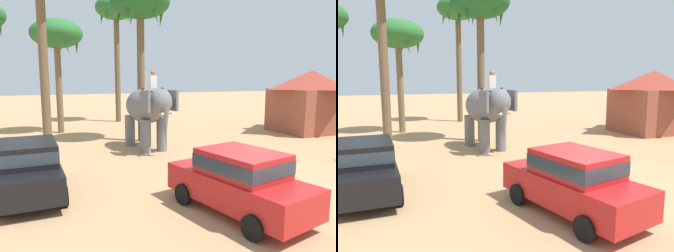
{
  "view_description": "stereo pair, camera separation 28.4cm",
  "coord_description": "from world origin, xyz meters",
  "views": [
    {
      "loc": [
        -5.79,
        -7.87,
        3.62
      ],
      "look_at": [
        -1.05,
        4.5,
        1.6
      ],
      "focal_mm": 35.03,
      "sensor_mm": 36.0,
      "label": 1
    },
    {
      "loc": [
        -5.52,
        -7.97,
        3.62
      ],
      "look_at": [
        -1.05,
        4.5,
        1.6
      ],
      "focal_mm": 35.03,
      "sensor_mm": 36.0,
      "label": 2
    }
  ],
  "objects": [
    {
      "name": "car_parked_far_side",
      "position": [
        -6.28,
        2.54,
        0.93
      ],
      "size": [
        2.04,
        4.18,
        1.7
      ],
      "color": "black",
      "rests_on": "ground"
    },
    {
      "name": "palm_tree_behind_elephant",
      "position": [
        -0.15,
        18.01,
        8.46
      ],
      "size": [
        3.2,
        3.2,
        9.72
      ],
      "color": "brown",
      "rests_on": "ground"
    },
    {
      "name": "car_sedan_foreground",
      "position": [
        -1.06,
        -0.78,
        0.93
      ],
      "size": [
        2.63,
        4.39,
        1.7
      ],
      "color": "red",
      "rests_on": "ground"
    },
    {
      "name": "palm_tree_leaning_seaward",
      "position": [
        -4.78,
        14.13,
        6.06
      ],
      "size": [
        3.2,
        3.2,
        7.14
      ],
      "color": "brown",
      "rests_on": "ground"
    },
    {
      "name": "palm_tree_far_back",
      "position": [
        -0.69,
        9.6,
        7.3
      ],
      "size": [
        3.2,
        3.2,
        8.45
      ],
      "color": "brown",
      "rests_on": "ground"
    },
    {
      "name": "elephant_with_mahout",
      "position": [
        -1.0,
        7.49,
        1.99
      ],
      "size": [
        2.09,
        3.98,
        3.88
      ],
      "color": "slate",
      "rests_on": "ground"
    },
    {
      "name": "roadside_hut",
      "position": [
        10.56,
        8.76,
        2.12
      ],
      "size": [
        5.11,
        4.33,
        4.0
      ],
      "color": "#994C38",
      "rests_on": "ground"
    },
    {
      "name": "ground_plane",
      "position": [
        0.0,
        0.0,
        0.0
      ],
      "size": [
        120.0,
        120.0,
        0.0
      ],
      "primitive_type": "plane",
      "color": "tan"
    }
  ]
}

